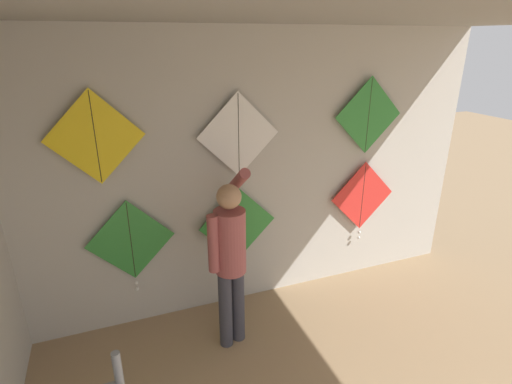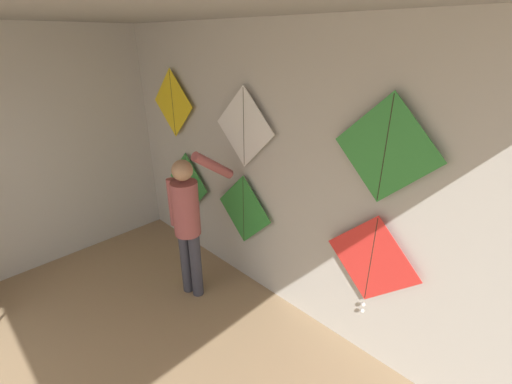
{
  "view_description": "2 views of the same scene",
  "coord_description": "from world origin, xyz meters",
  "views": [
    {
      "loc": [
        -1.27,
        0.34,
        2.69
      ],
      "look_at": [
        -0.04,
        3.57,
        1.35
      ],
      "focal_mm": 28.0,
      "sensor_mm": 36.0,
      "label": 1
    },
    {
      "loc": [
        2.28,
        1.55,
        2.64
      ],
      "look_at": [
        0.28,
        3.57,
        1.36
      ],
      "focal_mm": 24.0,
      "sensor_mm": 36.0,
      "label": 2
    }
  ],
  "objects": [
    {
      "name": "back_panel",
      "position": [
        0.0,
        3.9,
        1.4
      ],
      "size": [
        5.15,
        0.06,
        2.8
      ],
      "primitive_type": "cube",
      "color": "#BCB7AD",
      "rests_on": "ground"
    },
    {
      "name": "kite_5",
      "position": [
        1.31,
        3.81,
        1.93
      ],
      "size": [
        0.8,
        0.01,
        0.8
      ],
      "color": "#338C38"
    },
    {
      "name": "kite_1",
      "position": [
        -0.14,
        3.81,
        0.93
      ],
      "size": [
        0.8,
        0.01,
        0.8
      ],
      "color": "#338C38"
    },
    {
      "name": "shopkeeper",
      "position": [
        -0.4,
        3.25,
        0.95
      ],
      "size": [
        0.41,
        0.63,
        1.68
      ],
      "rotation": [
        0.0,
        0.0,
        0.27
      ],
      "color": "#383842",
      "rests_on": "ground"
    },
    {
      "name": "kite_3",
      "position": [
        -1.36,
        3.81,
        1.92
      ],
      "size": [
        0.8,
        0.01,
        0.8
      ],
      "color": "yellow"
    },
    {
      "name": "kite_4",
      "position": [
        -0.12,
        3.81,
        1.84
      ],
      "size": [
        0.8,
        0.01,
        0.8
      ],
      "color": "white"
    },
    {
      "name": "kite_0",
      "position": [
        -1.18,
        3.81,
        0.92
      ],
      "size": [
        0.8,
        0.04,
        0.94
      ],
      "color": "#338C38"
    },
    {
      "name": "kite_2",
      "position": [
        1.34,
        3.81,
        1.0
      ],
      "size": [
        0.8,
        0.04,
        0.94
      ],
      "color": "red"
    }
  ]
}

